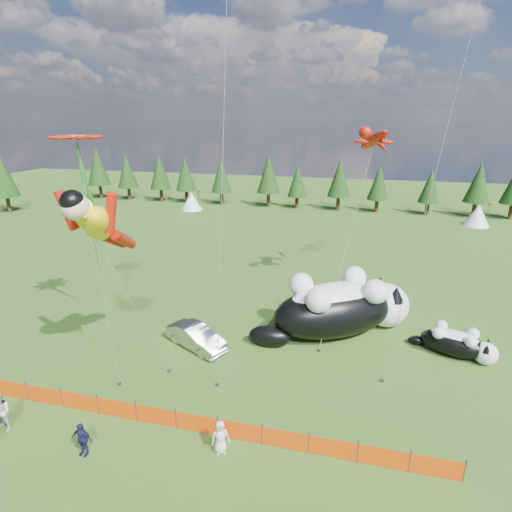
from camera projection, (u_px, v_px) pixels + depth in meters
The scene contains 14 objects.
ground at pixel (219, 390), 20.75m from camera, with size 160.00×160.00×0.00m, color #133409.
safety_fence at pixel (197, 423), 17.83m from camera, with size 22.06×0.06×1.10m.
tree_line at pixel (314, 183), 60.73m from camera, with size 90.00×4.00×8.00m, color black, non-canonical shape.
festival_tents at pixel (389, 211), 54.52m from camera, with size 50.00×3.20×2.80m, color white, non-canonical shape.
cat_large at pixel (342, 306), 25.72m from camera, with size 10.00×7.76×4.03m.
cat_small at pixel (457, 343), 23.54m from camera, with size 4.77×2.84×1.78m.
car at pixel (196, 337), 24.47m from camera, with size 1.47×4.21×1.39m, color #AAAAAF.
spectator_b at pixel (1, 413), 17.81m from camera, with size 0.92×0.55×1.90m, color silver.
spectator_c at pixel (82, 439), 16.58m from camera, with size 0.92×0.47×1.57m, color #16193C.
spectator_e at pixel (220, 437), 16.68m from camera, with size 0.77×0.50×1.57m, color silver.
superhero_kite at pixel (99, 224), 19.40m from camera, with size 6.41×6.54×10.96m.
gecko_kite at pixel (374, 140), 28.10m from camera, with size 4.77×12.25×15.07m.
flower_kite at pixel (77, 140), 22.12m from camera, with size 5.84×6.44×13.62m.
diamond_kite_a at pixel (226, 7), 19.27m from camera, with size 0.88×5.35×20.33m.
Camera 1 is at (6.01, -16.35, 13.41)m, focal length 28.00 mm.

